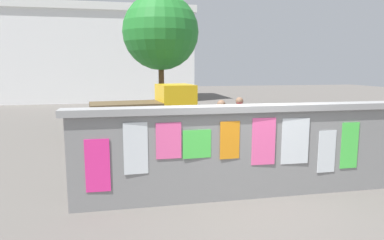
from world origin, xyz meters
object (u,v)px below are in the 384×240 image
Objects in this scene: auto_rickshaw_truck at (149,112)px; person_bystander at (221,124)px; bicycle_far at (302,156)px; bicycle_near at (161,149)px; person_walking at (239,119)px; motorcycle at (259,127)px; tree_roadside at (161,32)px.

person_bystander is (1.64, -3.60, 0.09)m from auto_rickshaw_truck.
bicycle_far is at bearing -56.69° from auto_rickshaw_truck.
bicycle_near is 2.49m from person_walking.
motorcycle is 1.17× the size of person_walking.
auto_rickshaw_truck is 4.35m from tree_roadside.
auto_rickshaw_truck is 2.32× the size of person_walking.
person_walking and person_bystander have the same top height.
motorcycle is at bearing 30.59° from bicycle_near.
auto_rickshaw_truck is 2.26× the size of bicycle_far.
person_walking is (2.39, -2.88, 0.09)m from auto_rickshaw_truck.
motorcycle is 1.14× the size of bicycle_near.
person_bystander reaches higher than bicycle_near.
tree_roadside is (0.81, 2.99, 3.06)m from auto_rickshaw_truck.
person_bystander is 7.27m from tree_roadside.
tree_roadside is at bearing 123.04° from motorcycle.
bicycle_near is 1.03× the size of person_walking.
bicycle_far is 9.06m from tree_roadside.
person_bystander is (-2.00, -2.22, 0.52)m from motorcycle.
bicycle_far is 2.21m from person_bystander.
bicycle_near is 1.01× the size of bicycle_far.
motorcycle is at bearing -56.96° from tree_roadside.
auto_rickshaw_truck is 3.92m from motorcycle.
motorcycle is at bearing 50.37° from person_walking.
bicycle_near is 1.03× the size of person_bystander.
bicycle_far is 2.33m from person_walking.
bicycle_far is (3.26, -4.96, -0.54)m from auto_rickshaw_truck.
auto_rickshaw_truck is at bearing -105.14° from tree_roadside.
person_walking is at bearing 14.62° from bicycle_near.
bicycle_near is 1.71m from person_bystander.
tree_roadside is at bearing 97.19° from person_bystander.
auto_rickshaw_truck is 1.97× the size of motorcycle.
bicycle_near reaches higher than motorcycle.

